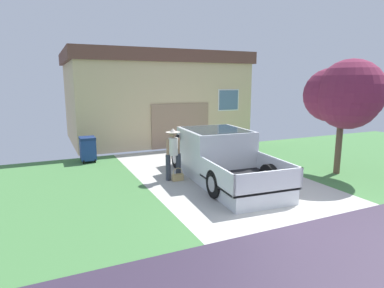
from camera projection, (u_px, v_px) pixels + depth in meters
name	position (u px, v px, depth m)	size (l,w,h in m)	color
ground	(378.00, 262.00, 5.95)	(29.20, 18.60, 0.18)	#B2B0A8
pickup_truck	(217.00, 156.00, 11.08)	(2.41, 5.48, 1.63)	silver
person_with_hat	(173.00, 151.00, 10.73)	(0.53, 0.47, 1.72)	#333842
handbag	(178.00, 177.00, 10.78)	(0.37, 0.16, 0.43)	tan
house_with_garage	(153.00, 96.00, 18.54)	(9.33, 6.54, 4.74)	#CEB385
front_yard_tree	(345.00, 95.00, 10.97)	(2.20, 2.70, 3.96)	brown
wheeled_trash_bin	(88.00, 148.00, 13.24)	(0.60, 0.72, 1.02)	navy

